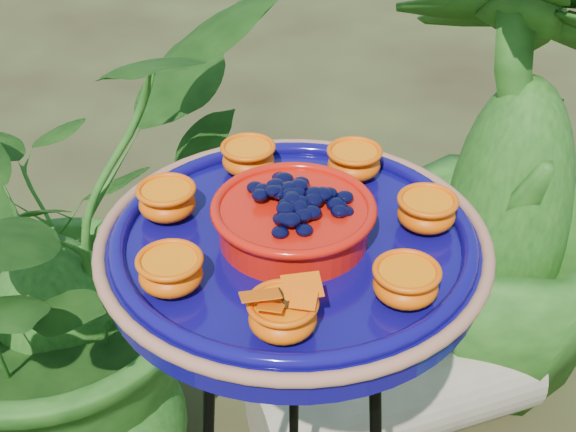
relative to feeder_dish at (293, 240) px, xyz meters
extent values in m
torus|color=black|center=(0.00, 0.00, -0.05)|extent=(0.33, 0.33, 0.02)
cylinder|color=black|center=(0.05, 0.14, -0.49)|extent=(0.04, 0.09, 0.88)
cylinder|color=#0C0757|center=(0.00, 0.00, -0.02)|extent=(0.58, 0.58, 0.04)
torus|color=#A05D48|center=(0.00, 0.00, 0.00)|extent=(0.47, 0.47, 0.02)
torus|color=#0C0757|center=(0.00, 0.00, 0.00)|extent=(0.44, 0.44, 0.02)
cylinder|color=red|center=(0.00, 0.00, 0.02)|extent=(0.23, 0.23, 0.04)
torus|color=red|center=(0.00, 0.00, 0.05)|extent=(0.19, 0.19, 0.01)
ellipsoid|color=black|center=(0.00, 0.00, 0.05)|extent=(0.16, 0.16, 0.03)
ellipsoid|color=#E96302|center=(0.16, -0.03, 0.02)|extent=(0.07, 0.07, 0.04)
cylinder|color=orange|center=(0.16, -0.03, 0.04)|extent=(0.06, 0.06, 0.01)
ellipsoid|color=#E96302|center=(0.12, 0.11, 0.02)|extent=(0.07, 0.07, 0.04)
cylinder|color=orange|center=(0.12, 0.11, 0.04)|extent=(0.06, 0.06, 0.01)
ellipsoid|color=#E96302|center=(-0.01, 0.16, 0.02)|extent=(0.07, 0.07, 0.04)
cylinder|color=orange|center=(-0.01, 0.16, 0.04)|extent=(0.06, 0.06, 0.01)
ellipsoid|color=#E96302|center=(-0.13, 0.09, 0.02)|extent=(0.07, 0.07, 0.04)
cylinder|color=orange|center=(-0.13, 0.09, 0.04)|extent=(0.06, 0.06, 0.01)
ellipsoid|color=#E96302|center=(-0.16, -0.04, 0.02)|extent=(0.07, 0.07, 0.04)
cylinder|color=orange|center=(-0.16, -0.04, 0.04)|extent=(0.06, 0.06, 0.01)
ellipsoid|color=#E96302|center=(-0.06, -0.15, 0.02)|extent=(0.07, 0.07, 0.04)
cylinder|color=orange|center=(-0.06, -0.15, 0.04)|extent=(0.06, 0.06, 0.01)
ellipsoid|color=#E96302|center=(0.08, -0.14, 0.02)|extent=(0.07, 0.07, 0.04)
cylinder|color=orange|center=(0.08, -0.14, 0.04)|extent=(0.06, 0.06, 0.01)
cylinder|color=black|center=(-0.06, -0.15, 0.05)|extent=(0.00, 0.03, 0.00)
cube|color=#FF4F05|center=(-0.08, -0.15, 0.05)|extent=(0.04, 0.03, 0.01)
cube|color=#FF4F05|center=(-0.04, -0.15, 0.05)|extent=(0.04, 0.03, 0.01)
cylinder|color=tan|center=(0.39, 0.40, -0.82)|extent=(0.67, 0.24, 0.22)
imported|color=#194312|center=(-0.30, 0.64, -0.42)|extent=(1.23, 1.22, 1.03)
imported|color=#194312|center=(0.72, 0.55, -0.39)|extent=(0.86, 0.86, 1.09)
camera|label=1|loc=(-0.25, -0.73, 0.57)|focal=50.00mm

